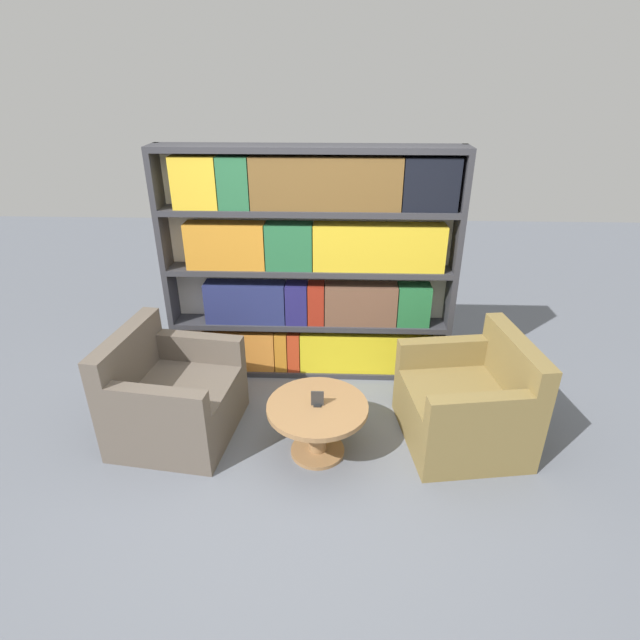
{
  "coord_description": "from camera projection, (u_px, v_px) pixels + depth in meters",
  "views": [
    {
      "loc": [
        0.25,
        -2.81,
        2.66
      ],
      "look_at": [
        0.12,
        0.72,
        0.89
      ],
      "focal_mm": 28.0,
      "sensor_mm": 36.0,
      "label": 1
    }
  ],
  "objects": [
    {
      "name": "armchair_left",
      "position": [
        173.0,
        399.0,
        3.99
      ],
      "size": [
        0.98,
        1.03,
        0.88
      ],
      "rotation": [
        0.0,
        0.0,
        1.44
      ],
      "color": "brown",
      "rests_on": "ground_plane"
    },
    {
      "name": "ground_plane",
      "position": [
        300.0,
        470.0,
        3.71
      ],
      "size": [
        14.0,
        14.0,
        0.0
      ],
      "primitive_type": "plane",
      "color": "slate"
    },
    {
      "name": "coffee_table",
      "position": [
        317.0,
        419.0,
        3.75
      ],
      "size": [
        0.76,
        0.76,
        0.45
      ],
      "color": "olive",
      "rests_on": "ground_plane"
    },
    {
      "name": "armchair_right",
      "position": [
        467.0,
        406.0,
        3.91
      ],
      "size": [
        0.99,
        1.04,
        0.88
      ],
      "rotation": [
        0.0,
        0.0,
        -1.43
      ],
      "color": "olive",
      "rests_on": "ground_plane"
    },
    {
      "name": "bookshelf",
      "position": [
        313.0,
        269.0,
        4.48
      ],
      "size": [
        2.61,
        0.3,
        2.13
      ],
      "color": "silver",
      "rests_on": "ground_plane"
    },
    {
      "name": "table_sign",
      "position": [
        317.0,
        400.0,
        3.67
      ],
      "size": [
        0.09,
        0.06,
        0.12
      ],
      "color": "black",
      "rests_on": "coffee_table"
    }
  ]
}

